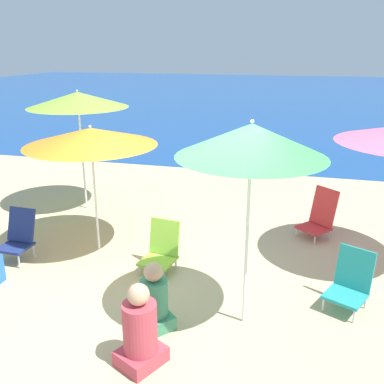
{
  "coord_description": "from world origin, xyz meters",
  "views": [
    {
      "loc": [
        1.48,
        -4.46,
        3.04
      ],
      "look_at": [
        -0.03,
        1.33,
        1.0
      ],
      "focal_mm": 40.0,
      "sensor_mm": 36.0,
      "label": 1
    }
  ],
  "objects": [
    {
      "name": "beach_umbrella_orange",
      "position": [
        -1.49,
        1.1,
        1.8
      ],
      "size": [
        1.95,
        1.95,
        1.97
      ],
      "color": "white",
      "rests_on": "ground"
    },
    {
      "name": "beach_chair_lime",
      "position": [
        -0.33,
        0.74,
        0.32
      ],
      "size": [
        0.52,
        0.58,
        0.71
      ],
      "rotation": [
        0.0,
        0.0,
        -0.15
      ],
      "color": "silver",
      "rests_on": "ground"
    },
    {
      "name": "beach_chair_navy",
      "position": [
        -2.49,
        0.51,
        0.38
      ],
      "size": [
        0.45,
        0.52,
        0.76
      ],
      "rotation": [
        0.0,
        0.0,
        -0.03
      ],
      "color": "silver",
      "rests_on": "ground"
    },
    {
      "name": "beach_chair_red",
      "position": [
        1.87,
        2.48,
        0.36
      ],
      "size": [
        0.68,
        0.69,
        0.82
      ],
      "rotation": [
        0.0,
        0.0,
        -0.7
      ],
      "color": "silver",
      "rests_on": "ground"
    },
    {
      "name": "beach_umbrella_green",
      "position": [
        0.99,
        -0.2,
        2.14
      ],
      "size": [
        1.57,
        1.57,
        2.35
      ],
      "color": "white",
      "rests_on": "ground"
    },
    {
      "name": "ground_plane",
      "position": [
        0.0,
        0.0,
        0.0
      ],
      "size": [
        60.0,
        60.0,
        0.0
      ],
      "primitive_type": "plane",
      "color": "#C6B284"
    },
    {
      "name": "beach_chair_teal",
      "position": [
        2.19,
        0.44,
        0.34
      ],
      "size": [
        0.61,
        0.64,
        0.73
      ],
      "rotation": [
        0.0,
        0.0,
        -0.44
      ],
      "color": "silver",
      "rests_on": "ground"
    },
    {
      "name": "sea_water",
      "position": [
        0.0,
        26.07,
        0.0
      ],
      "size": [
        60.0,
        40.0,
        0.01
      ],
      "color": "#19478C",
      "rests_on": "ground"
    },
    {
      "name": "beach_umbrella_lime",
      "position": [
        -2.55,
        2.7,
        2.12
      ],
      "size": [
        1.85,
        1.85,
        2.3
      ],
      "color": "white",
      "rests_on": "ground"
    },
    {
      "name": "person_seated_near",
      "position": [
        0.02,
        -0.56,
        0.33
      ],
      "size": [
        0.53,
        0.52,
        0.81
      ],
      "rotation": [
        0.0,
        0.0,
        0.85
      ],
      "color": "#3F8C66",
      "rests_on": "ground"
    },
    {
      "name": "person_seated_far",
      "position": [
        0.09,
        -1.16,
        0.37
      ],
      "size": [
        0.54,
        0.57,
        0.9
      ],
      "rotation": [
        0.0,
        0.0,
        -0.47
      ],
      "color": "#BF3F4C",
      "rests_on": "ground"
    }
  ]
}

